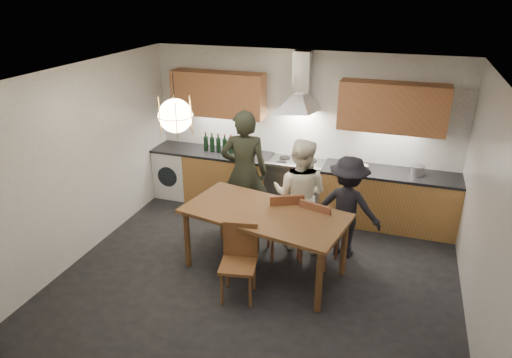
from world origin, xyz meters
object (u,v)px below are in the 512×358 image
(chair_front, at_px, (239,256))
(person_mid, at_px, (300,195))
(dining_table, at_px, (265,219))
(person_right, at_px, (347,207))
(person_left, at_px, (244,173))
(chair_back_left, at_px, (247,221))
(stock_pot, at_px, (417,171))
(mixing_bowl, at_px, (359,167))
(wine_bottles, at_px, (218,143))

(chair_front, height_order, person_mid, person_mid)
(dining_table, height_order, person_right, person_right)
(chair_front, bearing_deg, person_right, 39.30)
(chair_front, distance_m, person_left, 1.64)
(chair_back_left, height_order, person_mid, person_mid)
(person_left, distance_m, stock_pot, 2.57)
(stock_pot, bearing_deg, chair_front, -129.78)
(person_right, bearing_deg, mixing_bowl, -85.42)
(chair_front, xyz_separation_m, mixing_bowl, (1.11, 2.30, 0.40))
(chair_front, bearing_deg, mixing_bowl, 53.64)
(person_right, distance_m, mixing_bowl, 1.03)
(chair_back_left, xyz_separation_m, person_left, (-0.23, 0.57, 0.47))
(dining_table, xyz_separation_m, person_mid, (0.28, 0.75, 0.05))
(mixing_bowl, bearing_deg, stock_pot, 3.51)
(person_mid, bearing_deg, dining_table, 72.54)
(person_left, bearing_deg, dining_table, 108.12)
(person_mid, xyz_separation_m, mixing_bowl, (0.68, 1.00, 0.12))
(dining_table, distance_m, person_right, 1.20)
(person_mid, distance_m, stock_pot, 1.87)
(chair_front, bearing_deg, wine_bottles, 107.04)
(wine_bottles, bearing_deg, chair_back_left, -54.65)
(mixing_bowl, xyz_separation_m, stock_pot, (0.85, 0.05, 0.03))
(chair_front, bearing_deg, person_left, 96.59)
(chair_back_left, xyz_separation_m, wine_bottles, (-0.99, 1.39, 0.58))
(person_left, relative_size, mixing_bowl, 7.04)
(dining_table, distance_m, chair_front, 0.62)
(chair_back_left, bearing_deg, person_right, 171.20)
(person_left, xyz_separation_m, mixing_bowl, (1.58, 0.79, -0.02))
(person_left, xyz_separation_m, person_mid, (0.90, -0.21, -0.13))
(mixing_bowl, relative_size, stock_pot, 1.41)
(person_left, xyz_separation_m, wine_bottles, (-0.76, 0.82, 0.11))
(dining_table, bearing_deg, chair_back_left, 145.88)
(person_left, distance_m, person_right, 1.59)
(dining_table, relative_size, person_left, 1.17)
(dining_table, height_order, chair_back_left, dining_table)
(person_left, relative_size, person_right, 1.30)
(person_mid, relative_size, wine_bottles, 3.07)
(chair_back_left, bearing_deg, stock_pot, -170.84)
(dining_table, height_order, stock_pot, stock_pot)
(chair_back_left, bearing_deg, wine_bottles, -78.19)
(wine_bottles, bearing_deg, person_mid, -32.06)
(dining_table, distance_m, stock_pot, 2.56)
(person_mid, xyz_separation_m, wine_bottles, (-1.65, 1.03, 0.24))
(chair_back_left, height_order, person_right, person_right)
(chair_front, relative_size, person_mid, 0.57)
(person_mid, distance_m, mixing_bowl, 1.22)
(mixing_bowl, bearing_deg, person_left, -153.47)
(chair_front, height_order, mixing_bowl, mixing_bowl)
(stock_pot, relative_size, wine_bottles, 0.36)
(chair_front, bearing_deg, chair_back_left, 93.45)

